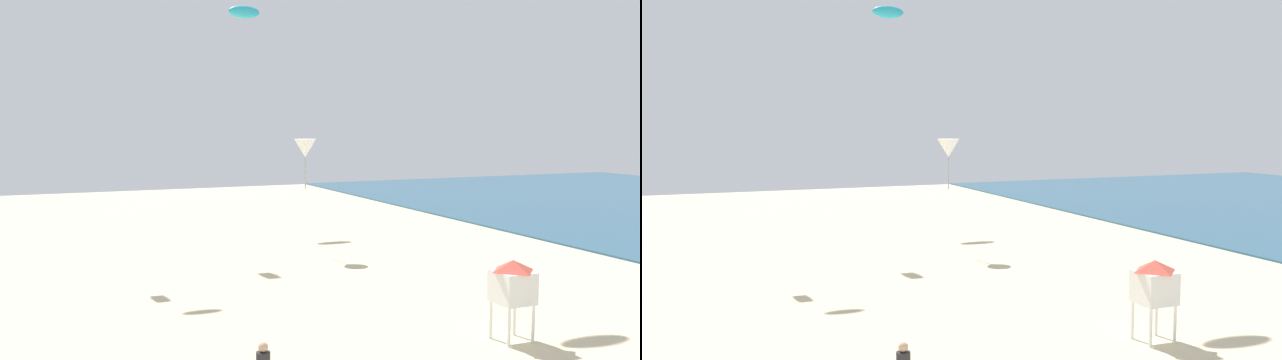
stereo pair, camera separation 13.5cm
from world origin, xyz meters
TOP-DOWN VIEW (x-y plane):
  - lifeguard_stand at (7.56, 9.38)m, footprint 1.10×1.10m
  - kite_white_delta at (6.90, 25.27)m, footprint 1.13×1.13m
  - kite_cyan_parafoil at (7.23, 37.07)m, footprint 2.11×0.59m

SIDE VIEW (x-z plane):
  - lifeguard_stand at x=7.56m, z-range 0.56..3.11m
  - kite_white_delta at x=6.90m, z-range 4.08..6.65m
  - kite_cyan_parafoil at x=7.23m, z-range 13.39..14.22m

